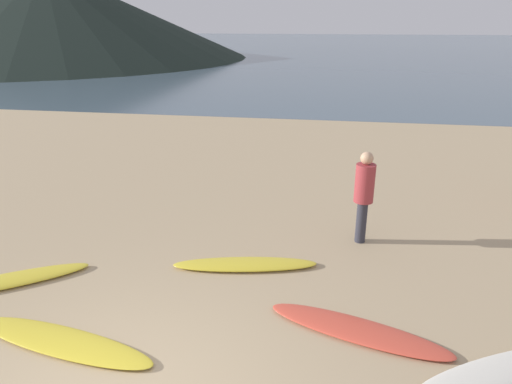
# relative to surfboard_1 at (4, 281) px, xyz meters

# --- Properties ---
(ground_plane) EXTENTS (120.00, 120.00, 0.20)m
(ground_plane) POSITION_rel_surfboard_1_xyz_m (2.65, 7.80, -0.15)
(ground_plane) COLOR tan
(ground_plane) RESTS_ON ground
(ocean_water) EXTENTS (140.00, 100.00, 0.01)m
(ocean_water) POSITION_rel_surfboard_1_xyz_m (2.65, 62.86, -0.05)
(ocean_water) COLOR #475B6B
(ocean_water) RESTS_ON ground
(headland_hill) EXTENTS (38.12, 38.12, 8.37)m
(headland_hill) POSITION_rel_surfboard_1_xyz_m (-22.79, 38.54, 4.14)
(headland_hill) COLOR black
(headland_hill) RESTS_ON ground
(surfboard_1) EXTENTS (2.32, 1.78, 0.10)m
(surfboard_1) POSITION_rel_surfboard_1_xyz_m (0.00, 0.00, 0.00)
(surfboard_1) COLOR yellow
(surfboard_1) RESTS_ON ground
(surfboard_2) EXTENTS (2.65, 0.97, 0.08)m
(surfboard_2) POSITION_rel_surfboard_1_xyz_m (1.65, -1.13, -0.01)
(surfboard_2) COLOR yellow
(surfboard_2) RESTS_ON ground
(surfboard_3) EXTENTS (2.40, 0.89, 0.10)m
(surfboard_3) POSITION_rel_surfboard_1_xyz_m (3.55, 1.12, 0.00)
(surfboard_3) COLOR yellow
(surfboard_3) RESTS_ON ground
(surfboard_4) EXTENTS (2.45, 1.22, 0.09)m
(surfboard_4) POSITION_rel_surfboard_1_xyz_m (5.30, -0.30, -0.00)
(surfboard_4) COLOR #D84C38
(surfboard_4) RESTS_ON ground
(surfboard_5) EXTENTS (2.34, 1.54, 0.07)m
(surfboard_5) POSITION_rel_surfboard_1_xyz_m (6.94, -0.75, -0.01)
(surfboard_5) COLOR silver
(surfboard_5) RESTS_ON ground
(person_0) EXTENTS (0.34, 0.34, 1.69)m
(person_0) POSITION_rel_surfboard_1_xyz_m (5.45, 2.36, 0.95)
(person_0) COLOR #2D2D38
(person_0) RESTS_ON ground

